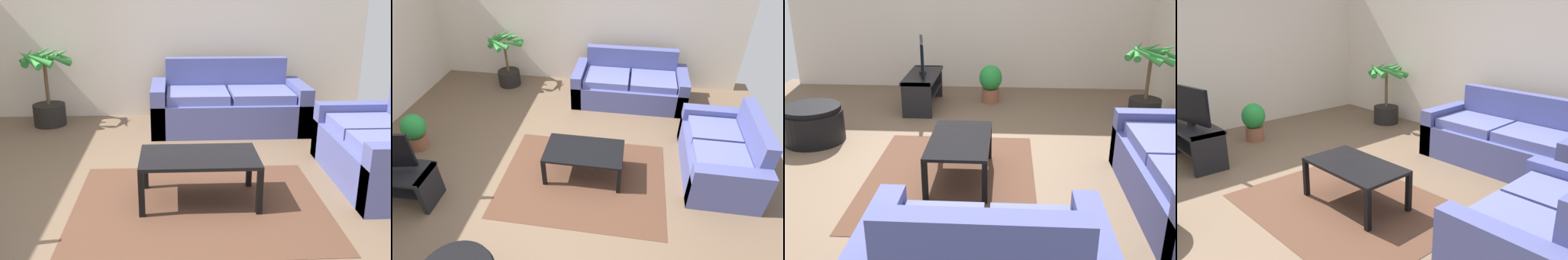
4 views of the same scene
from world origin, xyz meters
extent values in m
plane|color=brown|center=(0.00, 0.00, 0.00)|extent=(6.60, 6.60, 0.00)
cube|color=beige|center=(0.00, 3.00, 1.35)|extent=(6.00, 0.06, 2.70)
cube|color=beige|center=(-3.00, 0.00, 1.35)|extent=(0.06, 6.00, 2.70)
cube|color=#4C518C|center=(0.96, 2.25, 0.21)|extent=(2.00, 0.90, 0.42)
cube|color=#4C518C|center=(0.96, 2.62, 0.66)|extent=(1.64, 0.16, 0.48)
cube|color=#4C518C|center=(0.05, 2.25, 0.31)|extent=(0.18, 0.90, 0.62)
cube|color=#5D63A4|center=(0.55, 2.20, 0.48)|extent=(0.78, 0.66, 0.12)
cube|color=#5D63A4|center=(1.37, 2.20, 0.48)|extent=(0.78, 0.66, 0.12)
cube|color=#4C518C|center=(2.25, 0.55, 0.21)|extent=(0.90, 1.51, 0.42)
cube|color=#5D63A4|center=(2.20, 0.26, 0.48)|extent=(0.66, 0.53, 0.12)
cube|color=#5D63A4|center=(2.20, 0.83, 0.48)|extent=(0.66, 0.53, 0.12)
cube|color=black|center=(-1.84, -0.58, 0.48)|extent=(1.10, 0.45, 0.04)
cube|color=black|center=(-1.84, -0.58, 0.22)|extent=(1.02, 0.39, 0.03)
cube|color=black|center=(-2.36, -0.58, 0.25)|extent=(0.06, 0.41, 0.50)
cube|color=black|center=(-1.32, -0.58, 0.25)|extent=(0.06, 0.41, 0.50)
cube|color=black|center=(-1.84, -0.58, 0.77)|extent=(0.82, 0.20, 0.47)
cube|color=teal|center=(-1.84, -0.56, 0.77)|extent=(0.77, 0.16, 0.42)
cylinder|color=black|center=(-1.84, -0.58, 0.52)|extent=(0.10, 0.10, 0.04)
cube|color=black|center=(0.46, 0.21, 0.42)|extent=(1.03, 0.59, 0.03)
cube|color=black|center=(-0.03, -0.06, 0.20)|extent=(0.05, 0.05, 0.40)
cube|color=black|center=(0.95, -0.06, 0.20)|extent=(0.05, 0.05, 0.40)
cube|color=black|center=(-0.03, 0.48, 0.20)|extent=(0.05, 0.05, 0.40)
cube|color=black|center=(0.95, 0.48, 0.20)|extent=(0.05, 0.05, 0.40)
cube|color=#513323|center=(0.46, 0.11, 0.00)|extent=(2.20, 1.70, 0.01)
cylinder|color=black|center=(-1.45, 2.55, 0.15)|extent=(0.43, 0.43, 0.29)
cylinder|color=brown|center=(-1.45, 2.55, 0.59)|extent=(0.05, 0.05, 0.59)
cone|color=#318B37|center=(-1.21, 2.53, 0.94)|extent=(0.14, 0.50, 0.27)
cone|color=#318B37|center=(-1.31, 2.73, 0.94)|extent=(0.42, 0.36, 0.26)
cone|color=#318B37|center=(-1.47, 2.73, 0.94)|extent=(0.39, 0.14, 0.23)
cone|color=#318B37|center=(-1.60, 2.72, 0.94)|extent=(0.41, 0.38, 0.26)
cone|color=#318B37|center=(-1.65, 2.54, 0.94)|extent=(0.11, 0.41, 0.24)
cone|color=#318B37|center=(-1.60, 2.38, 0.94)|extent=(0.42, 0.37, 0.26)
cone|color=#318B37|center=(-1.48, 2.36, 0.94)|extent=(0.41, 0.16, 0.23)
cone|color=#318B37|center=(-1.26, 2.41, 0.94)|extent=(0.36, 0.44, 0.26)
cylinder|color=brown|center=(-2.13, 0.41, 0.10)|extent=(0.27, 0.27, 0.21)
ellipsoid|color=#278E38|center=(-2.13, 0.41, 0.38)|extent=(0.35, 0.35, 0.39)
camera|label=1|loc=(0.25, -3.41, 1.86)|focal=41.08mm
camera|label=2|loc=(1.00, -2.99, 3.17)|focal=29.63mm
camera|label=3|loc=(4.57, 0.66, 2.11)|focal=41.53mm
camera|label=4|loc=(3.32, -2.21, 1.96)|focal=36.60mm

